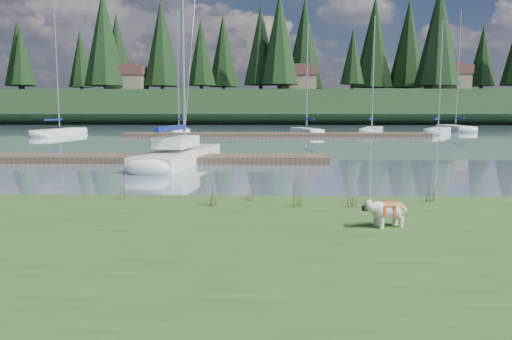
{
  "coord_description": "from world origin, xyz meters",
  "views": [
    {
      "loc": [
        1.44,
        -12.81,
        2.33
      ],
      "look_at": [
        1.12,
        -0.5,
        0.82
      ],
      "focal_mm": 35.0,
      "sensor_mm": 36.0,
      "label": 1
    }
  ],
  "objects": [
    {
      "name": "house_1",
      "position": [
        6.0,
        71.0,
        7.31
      ],
      "size": [
        6.3,
        5.3,
        4.65
      ],
      "color": "gray",
      "rests_on": "ridge"
    },
    {
      "name": "house_2",
      "position": [
        30.0,
        69.0,
        7.31
      ],
      "size": [
        6.3,
        5.3,
        4.65
      ],
      "color": "gray",
      "rests_on": "ridge"
    },
    {
      "name": "sailboat_bg_3",
      "position": [
        11.55,
        36.29,
        0.33
      ],
      "size": [
        3.71,
        7.64,
        11.14
      ],
      "rotation": [
        0.0,
        0.0,
        1.26
      ],
      "color": "white",
      "rests_on": "ground"
    },
    {
      "name": "sailboat_bg_2",
      "position": [
        4.77,
        34.1,
        0.33
      ],
      "size": [
        2.94,
        6.79,
        10.17
      ],
      "rotation": [
        0.0,
        0.0,
        1.82
      ],
      "color": "white",
      "rests_on": "ground"
    },
    {
      "name": "dock_far",
      "position": [
        2.0,
        30.0,
        0.15
      ],
      "size": [
        26.0,
        2.2,
        0.3
      ],
      "primitive_type": "cube",
      "color": "#4C3D2C",
      "rests_on": "ground"
    },
    {
      "name": "weed_0",
      "position": [
        0.29,
        -2.73,
        0.63
      ],
      "size": [
        0.17,
        0.14,
        0.66
      ],
      "color": "#475B23",
      "rests_on": "bank"
    },
    {
      "name": "sailboat_bg_1",
      "position": [
        -7.23,
        34.7,
        0.33
      ],
      "size": [
        3.33,
        7.88,
        11.57
      ],
      "rotation": [
        0.0,
        0.0,
        1.81
      ],
      "color": "white",
      "rests_on": "ground"
    },
    {
      "name": "sailboat_bg_5",
      "position": [
        21.62,
        42.53,
        0.32
      ],
      "size": [
        2.1,
        9.07,
        12.75
      ],
      "rotation": [
        0.0,
        0.0,
        1.53
      ],
      "color": "white",
      "rests_on": "ground"
    },
    {
      "name": "sailboat_main",
      "position": [
        -2.34,
        9.27,
        0.42
      ],
      "size": [
        2.82,
        8.89,
        12.59
      ],
      "rotation": [
        0.0,
        0.0,
        1.44
      ],
      "color": "white",
      "rests_on": "ground"
    },
    {
      "name": "ground",
      "position": [
        0.0,
        30.0,
        0.0
      ],
      "size": [
        200.0,
        200.0,
        0.0
      ],
      "primitive_type": "plane",
      "color": "gray",
      "rests_on": "ground"
    },
    {
      "name": "conifer_3",
      "position": [
        -10.0,
        72.0,
        11.74
      ],
      "size": [
        4.84,
        4.84,
        12.25
      ],
      "color": "#382619",
      "rests_on": "ridge"
    },
    {
      "name": "conifer_4",
      "position": [
        3.0,
        66.0,
        13.09
      ],
      "size": [
        6.16,
        6.16,
        15.1
      ],
      "color": "#382619",
      "rests_on": "ridge"
    },
    {
      "name": "weed_3",
      "position": [
        -1.71,
        -2.09,
        0.56
      ],
      "size": [
        0.17,
        0.14,
        0.49
      ],
      "color": "#475B23",
      "rests_on": "bank"
    },
    {
      "name": "conifer_1",
      "position": [
        -40.0,
        71.0,
        11.28
      ],
      "size": [
        4.4,
        4.4,
        11.3
      ],
      "color": "#382619",
      "rests_on": "ridge"
    },
    {
      "name": "bulldog",
      "position": [
        3.44,
        -4.49,
        0.65
      ],
      "size": [
        0.82,
        0.47,
        0.48
      ],
      "rotation": [
        0.0,
        0.0,
        3.44
      ],
      "color": "silver",
      "rests_on": "bank"
    },
    {
      "name": "conifer_2",
      "position": [
        -25.0,
        68.0,
        13.54
      ],
      "size": [
        6.6,
        6.6,
        16.05
      ],
      "color": "#382619",
      "rests_on": "ridge"
    },
    {
      "name": "weed_5",
      "position": [
        4.94,
        -2.11,
        0.58
      ],
      "size": [
        0.17,
        0.14,
        0.56
      ],
      "color": "#475B23",
      "rests_on": "bank"
    },
    {
      "name": "conifer_5",
      "position": [
        15.0,
        70.0,
        10.83
      ],
      "size": [
        3.96,
        3.96,
        10.35
      ],
      "color": "#382619",
      "rests_on": "ridge"
    },
    {
      "name": "weed_2",
      "position": [
        3.14,
        -2.68,
        0.58
      ],
      "size": [
        0.17,
        0.14,
        0.56
      ],
      "color": "#475B23",
      "rests_on": "bank"
    },
    {
      "name": "bank",
      "position": [
        0.0,
        -6.0,
        0.17
      ],
      "size": [
        60.0,
        9.0,
        0.35
      ],
      "primitive_type": "cube",
      "color": "#315521",
      "rests_on": "ground"
    },
    {
      "name": "dock_near",
      "position": [
        -4.0,
        9.0,
        0.15
      ],
      "size": [
        16.0,
        2.0,
        0.3
      ],
      "primitive_type": "cube",
      "color": "#4C3D2C",
      "rests_on": "ground"
    },
    {
      "name": "mud_lip",
      "position": [
        0.0,
        -1.6,
        0.07
      ],
      "size": [
        60.0,
        0.5,
        0.14
      ],
      "primitive_type": "cube",
      "color": "#33281C",
      "rests_on": "ground"
    },
    {
      "name": "ridge",
      "position": [
        0.0,
        73.0,
        2.5
      ],
      "size": [
        200.0,
        20.0,
        5.0
      ],
      "primitive_type": "cube",
      "color": "black",
      "rests_on": "ground"
    },
    {
      "name": "sailboat_bg_0",
      "position": [
        -17.38,
        32.47,
        0.32
      ],
      "size": [
        2.55,
        8.01,
        11.43
      ],
      "rotation": [
        0.0,
        0.0,
        1.44
      ],
      "color": "white",
      "rests_on": "ground"
    },
    {
      "name": "house_0",
      "position": [
        -22.0,
        70.0,
        7.31
      ],
      "size": [
        6.3,
        5.3,
        4.65
      ],
      "color": "gray",
      "rests_on": "ridge"
    },
    {
      "name": "weed_4",
      "position": [
        2.0,
        -2.81,
        0.51
      ],
      "size": [
        0.17,
        0.14,
        0.37
      ],
      "color": "#475B23",
      "rests_on": "bank"
    },
    {
      "name": "weed_1",
      "position": [
        1.05,
        -2.11,
        0.52
      ],
      "size": [
        0.17,
        0.14,
        0.41
      ],
      "color": "#475B23",
      "rests_on": "bank"
    },
    {
      "name": "sailboat_bg_4",
      "position": [
        17.79,
        35.62,
        0.33
      ],
      "size": [
        4.57,
        6.99,
        10.65
      ],
      "rotation": [
        0.0,
        0.0,
        1.09
      ],
      "color": "white",
      "rests_on": "ground"
    },
    {
      "name": "conifer_6",
      "position": [
        28.0,
        68.0,
        13.99
      ],
      "size": [
        7.04,
        7.04,
        17.0
      ],
      "color": "#382619",
      "rests_on": "ridge"
    }
  ]
}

